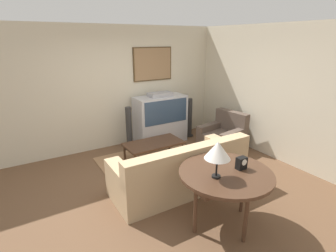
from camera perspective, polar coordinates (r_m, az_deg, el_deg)
name	(u,v)px	position (r m, az deg, el deg)	size (l,w,h in m)	color
ground_plane	(160,185)	(4.66, -1.73, -12.63)	(12.00, 12.00, 0.00)	brown
wall_back	(113,88)	(6.03, -11.88, 8.09)	(12.00, 0.10, 2.70)	beige
wall_right	(270,92)	(5.85, 21.32, 6.83)	(0.06, 12.00, 2.70)	beige
area_rug	(153,161)	(5.47, -3.19, -7.55)	(2.09, 1.52, 0.01)	#99704C
tv	(160,119)	(6.27, -1.67, 1.55)	(1.22, 0.57, 1.22)	#B7B7BC
couch	(181,172)	(4.40, 2.79, -9.95)	(2.24, 0.90, 0.86)	tan
armchair	(223,138)	(6.06, 11.86, -2.47)	(0.95, 0.93, 0.84)	brown
coffee_table	(154,144)	(5.39, -3.14, -3.96)	(1.18, 0.62, 0.39)	#472D1E
console_table	(226,176)	(3.50, 12.46, -10.66)	(1.21, 1.21, 0.79)	#472D1E
table_lamp	(218,151)	(3.16, 10.77, -5.29)	(0.31, 0.31, 0.47)	black
mantel_clock	(241,163)	(3.55, 15.69, -7.78)	(0.13, 0.10, 0.16)	black
speaker_tower_left	(129,130)	(5.93, -8.49, -0.80)	(0.22, 0.22, 0.99)	black
speaker_tower_right	(189,119)	(6.71, 4.68, 1.64)	(0.22, 0.22, 0.99)	black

